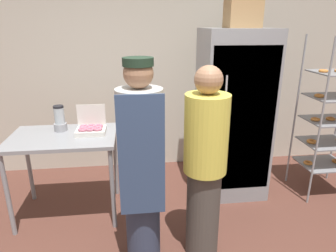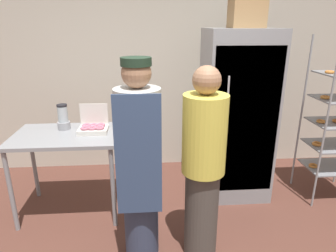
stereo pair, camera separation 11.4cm
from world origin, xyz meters
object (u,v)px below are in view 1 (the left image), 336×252
Objects in this scene: blender_pitcher at (60,120)px; person_baker at (141,162)px; donut_box at (91,129)px; cardboard_storage_box at (243,12)px; refrigerator at (233,115)px; person_customer at (205,166)px; baking_rack at (330,120)px.

person_baker is (0.80, -0.85, -0.11)m from blender_pitcher.
cardboard_storage_box is at bearing 9.32° from donut_box.
blender_pitcher is 0.16× the size of person_baker.
refrigerator is 1.15× the size of person_customer.
donut_box is at bearing -171.82° from refrigerator.
cardboard_storage_box is (1.92, 0.14, 1.05)m from blender_pitcher.
person_customer reaches higher than donut_box.
cardboard_storage_box reaches higher than person_customer.
refrigerator is 1.11m from baking_rack.
baking_rack is 5.25× the size of cardboard_storage_box.
refrigerator is 1.57m from donut_box.
blender_pitcher is (-0.32, 0.12, 0.07)m from donut_box.
blender_pitcher is 0.16× the size of person_customer.
person_baker reaches higher than donut_box.
donut_box is at bearing 141.85° from person_customer.
cardboard_storage_box reaches higher than baking_rack.
person_customer is at bearing -38.15° from donut_box.
cardboard_storage_box is 0.20× the size of person_baker.
baking_rack reaches higher than person_baker.
refrigerator is 7.09× the size of blender_pitcher.
person_baker is at bearing -138.22° from cardboard_storage_box.
person_baker is 1.03× the size of person_customer.
blender_pitcher is at bearing 133.17° from person_baker.
person_baker is at bearing -159.61° from baking_rack.
refrigerator is 1.11× the size of person_baker.
cardboard_storage_box is 1.70m from person_customer.
baking_rack is at bearing -7.83° from refrigerator.
cardboard_storage_box is (1.60, 0.26, 1.12)m from donut_box.
refrigerator is at bearing 3.20° from blender_pitcher.
baking_rack is 2.66m from donut_box.
baking_rack reaches higher than person_customer.
person_customer is (1.32, -0.90, -0.16)m from blender_pitcher.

